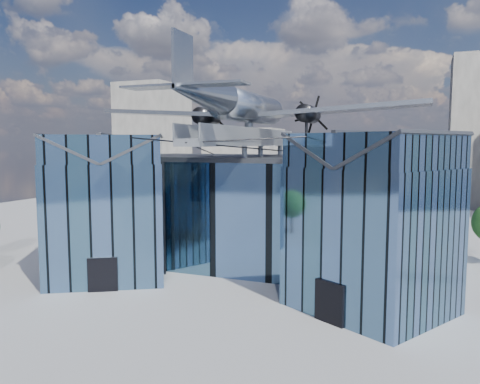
% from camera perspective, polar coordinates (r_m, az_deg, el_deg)
% --- Properties ---
extents(ground_plane, '(120.00, 120.00, 0.00)m').
position_cam_1_polar(ground_plane, '(36.88, -1.16, -11.50)').
color(ground_plane, gray).
extents(museum, '(32.88, 24.50, 17.60)m').
position_cam_1_polar(museum, '(40.99, 1.96, -1.80)').
color(museum, '#46698E').
rests_on(museum, ground).
extents(bg_towers, '(77.00, 24.50, 26.00)m').
position_cam_1_polar(bg_towers, '(83.84, 13.23, 5.05)').
color(bg_towers, gray).
rests_on(bg_towers, ground).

